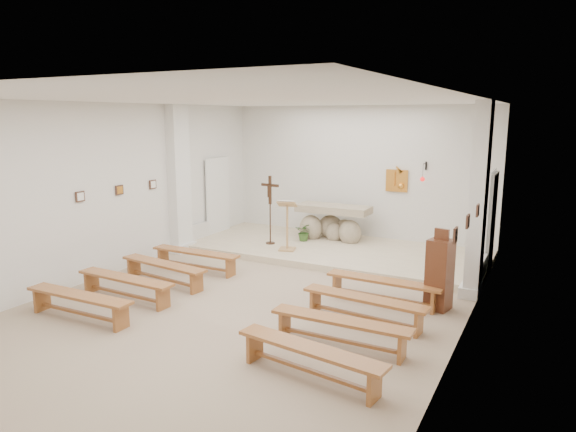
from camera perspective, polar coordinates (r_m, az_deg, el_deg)
The scene contains 31 objects.
ground at distance 9.36m, azimuth -3.31°, elevation -9.16°, with size 7.00×10.00×0.00m, color tan.
wall_left at distance 11.11m, azimuth -19.05°, elevation 2.78°, with size 0.02×10.00×3.50m, color silver.
wall_right at distance 7.73m, azimuth 19.29°, elevation -0.63°, with size 0.02×10.00×3.50m, color silver.
wall_back at distance 13.39m, azimuth 7.71°, elevation 4.60°, with size 7.00×0.02×3.50m, color silver.
ceiling at distance 8.79m, azimuth -3.57°, elevation 12.71°, with size 7.00×10.00×0.02m, color silver.
sanctuary_platform at distance 12.33m, azimuth 5.11°, elevation -3.82°, with size 6.98×3.00×0.15m, color beige.
pilaster_left at distance 12.47m, azimuth -11.98°, elevation 3.99°, with size 0.26×0.55×3.50m, color white.
pilaster_right at distance 9.70m, azimuth 20.40°, elevation 1.57°, with size 0.26×0.55×3.50m, color white.
gold_wall_relief at distance 13.05m, azimuth 11.99°, elevation 3.85°, with size 0.55×0.04×0.55m, color orange.
sanctuary_lamp at distance 12.62m, azimuth 14.77°, elevation 4.22°, with size 0.11×0.36×0.44m.
station_frame_left_front at distance 10.58m, azimuth -22.10°, elevation 2.02°, with size 0.03×0.20×0.20m, color #452A1E.
station_frame_left_mid at distance 11.24m, azimuth -18.23°, elevation 2.76°, with size 0.03×0.20×0.20m, color #452A1E.
station_frame_left_rear at distance 11.95m, azimuth -14.80°, elevation 3.42°, with size 0.03×0.20×0.20m, color #452A1E.
station_frame_right_front at distance 6.97m, azimuth 18.10°, elevation -2.04°, with size 0.03×0.20×0.20m, color #452A1E.
station_frame_right_mid at distance 7.94m, azimuth 19.35°, elevation -0.57°, with size 0.03×0.20×0.20m, color #452A1E.
station_frame_right_rear at distance 8.91m, azimuth 20.33°, elevation 0.59°, with size 0.03×0.20×0.20m, color #452A1E.
radiator_left at distance 13.30m, azimuth -10.01°, elevation -1.98°, with size 0.10×0.85×0.52m, color silver.
radiator_right at distance 10.69m, azimuth 20.69°, elevation -5.76°, with size 0.10×0.85×0.52m, color silver.
altar at distance 13.06m, azimuth 4.95°, elevation -0.98°, with size 1.86×0.86×0.96m.
lectern at distance 11.87m, azimuth -0.11°, elevation -1.03°, with size 0.51×0.46×1.21m.
crucifix_stand at distance 12.43m, azimuth -2.01°, elevation 1.24°, with size 0.51×0.22×1.67m.
potted_plant at distance 12.85m, azimuth 1.82°, elevation -1.77°, with size 0.41×0.36×0.46m, color #335923.
donation_pedestal at distance 9.06m, azimuth 16.48°, elevation -6.20°, with size 0.45×0.45×1.40m.
bench_left_front at distance 11.04m, azimuth -10.24°, elevation -4.39°, with size 2.05×0.34×0.43m.
bench_right_front at distance 9.19m, azimuth 10.57°, elevation -7.57°, with size 2.06×0.39×0.43m.
bench_left_second at distance 10.31m, azimuth -13.67°, elevation -5.65°, with size 2.07×0.57×0.43m.
bench_right_second at distance 8.29m, azimuth 8.48°, elevation -9.59°, with size 2.07×0.49×0.43m.
bench_left_third at distance 9.62m, azimuth -17.63°, elevation -7.08°, with size 2.06×0.39×0.43m.
bench_right_third at distance 7.42m, azimuth 5.84°, elevation -12.07°, with size 2.05×0.35×0.43m.
bench_left_fourth at distance 8.99m, azimuth -22.20°, elevation -8.67°, with size 2.06×0.37×0.43m.
bench_right_fourth at distance 6.59m, azimuth 2.46°, elevation -15.16°, with size 2.08×0.61×0.43m.
Camera 1 is at (4.56, -7.51, 3.23)m, focal length 32.00 mm.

